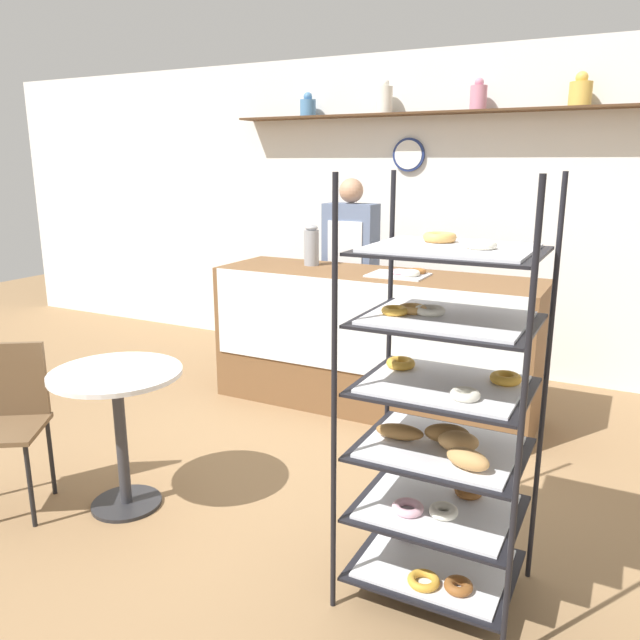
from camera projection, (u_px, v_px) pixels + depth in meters
name	position (u px, v px, depth m)	size (l,w,h in m)	color
ground_plane	(283.00, 483.00, 3.58)	(14.00, 14.00, 0.00)	olive
back_wall	(430.00, 212.00, 5.45)	(10.00, 0.30, 2.70)	white
display_counter	(373.00, 341.00, 4.59)	(2.37, 0.69, 1.02)	brown
pastry_rack	(442.00, 419.00, 2.49)	(0.71, 0.59, 1.76)	black
person_worker	(350.00, 271.00, 5.19)	(0.43, 0.23, 1.66)	#282833
cafe_table	(119.00, 406.00, 3.21)	(0.67, 0.67, 0.76)	#262628
cafe_chair	(8.00, 410.00, 3.25)	(0.53, 0.53, 0.87)	black
coffee_carafe	(312.00, 246.00, 4.78)	(0.11, 0.11, 0.31)	gray
donut_tray_counter	(404.00, 274.00, 4.35)	(0.40, 0.32, 0.05)	silver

